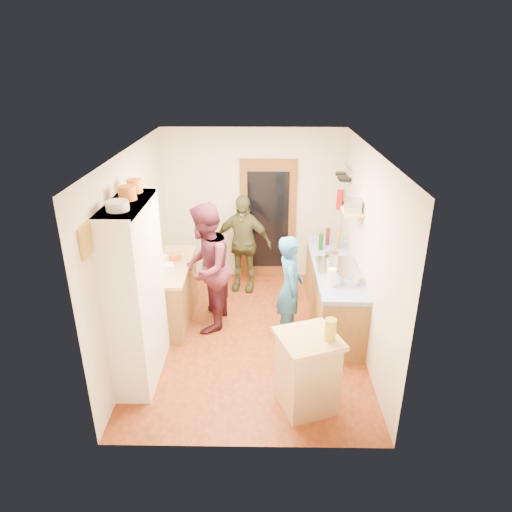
{
  "coord_description": "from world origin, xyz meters",
  "views": [
    {
      "loc": [
        0.16,
        -5.45,
        3.61
      ],
      "look_at": [
        0.07,
        0.15,
        1.17
      ],
      "focal_mm": 32.0,
      "sensor_mm": 36.0,
      "label": 1
    }
  ],
  "objects_px": {
    "right_counter_base": "(333,294)",
    "person_left": "(209,267)",
    "person_back": "(243,243)",
    "island_base": "(307,374)",
    "hutch_body": "(137,293)",
    "person_hob": "(292,288)"
  },
  "relations": [
    {
      "from": "right_counter_base",
      "to": "island_base",
      "type": "distance_m",
      "value": 1.96
    },
    {
      "from": "hutch_body",
      "to": "person_hob",
      "type": "height_order",
      "value": "hutch_body"
    },
    {
      "from": "person_hob",
      "to": "person_left",
      "type": "bearing_deg",
      "value": 73.19
    },
    {
      "from": "right_counter_base",
      "to": "person_back",
      "type": "distance_m",
      "value": 1.71
    },
    {
      "from": "person_back",
      "to": "person_left",
      "type": "bearing_deg",
      "value": -99.04
    },
    {
      "from": "right_counter_base",
      "to": "person_hob",
      "type": "xyz_separation_m",
      "value": [
        -0.64,
        -0.47,
        0.33
      ]
    },
    {
      "from": "hutch_body",
      "to": "island_base",
      "type": "xyz_separation_m",
      "value": [
        1.96,
        -0.58,
        -0.67
      ]
    },
    {
      "from": "island_base",
      "to": "person_left",
      "type": "bearing_deg",
      "value": 126.47
    },
    {
      "from": "island_base",
      "to": "person_left",
      "type": "distance_m",
      "value": 2.16
    },
    {
      "from": "person_left",
      "to": "island_base",
      "type": "bearing_deg",
      "value": 42.37
    },
    {
      "from": "hutch_body",
      "to": "person_hob",
      "type": "relative_size",
      "value": 1.48
    },
    {
      "from": "hutch_body",
      "to": "person_back",
      "type": "height_order",
      "value": "hutch_body"
    },
    {
      "from": "right_counter_base",
      "to": "island_base",
      "type": "bearing_deg",
      "value": -106.15
    },
    {
      "from": "island_base",
      "to": "person_hob",
      "type": "height_order",
      "value": "person_hob"
    },
    {
      "from": "person_hob",
      "to": "hutch_body",
      "type": "bearing_deg",
      "value": 110.55
    },
    {
      "from": "right_counter_base",
      "to": "person_back",
      "type": "bearing_deg",
      "value": 144.56
    },
    {
      "from": "right_counter_base",
      "to": "person_left",
      "type": "relative_size",
      "value": 1.19
    },
    {
      "from": "person_back",
      "to": "hutch_body",
      "type": "bearing_deg",
      "value": -105.3
    },
    {
      "from": "person_left",
      "to": "person_hob",
      "type": "bearing_deg",
      "value": 82.66
    },
    {
      "from": "island_base",
      "to": "person_hob",
      "type": "relative_size",
      "value": 0.58
    },
    {
      "from": "person_left",
      "to": "person_back",
      "type": "distance_m",
      "value": 1.24
    },
    {
      "from": "person_hob",
      "to": "person_back",
      "type": "xyz_separation_m",
      "value": [
        -0.72,
        1.43,
        0.07
      ]
    }
  ]
}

